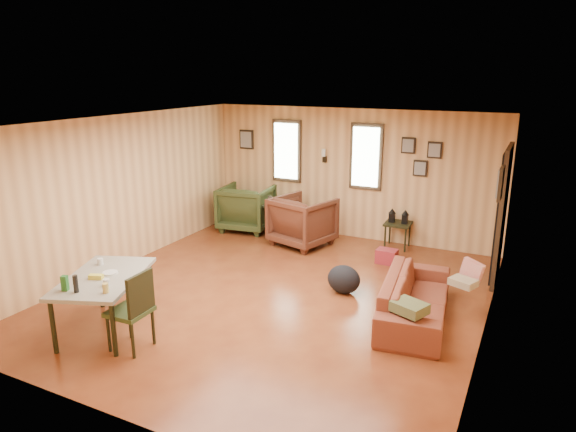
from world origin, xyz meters
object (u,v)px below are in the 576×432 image
recliner_green (247,206)px  end_table (266,212)px  recliner_brown (303,219)px  dining_table (103,281)px  side_table (398,222)px  sofa (416,291)px

recliner_green → end_table: (0.44, -0.02, -0.06)m
recliner_brown → dining_table: (-0.78, -3.95, 0.14)m
recliner_brown → side_table: size_ratio=1.38×
side_table → dining_table: bearing=-117.5°
recliner_brown → recliner_green: 1.42m
recliner_brown → side_table: 1.69m
side_table → sofa: bearing=-70.7°
sofa → end_table: size_ratio=2.54×
sofa → side_table: (-0.91, 2.59, 0.11)m
recliner_green → sofa: bearing=140.3°
sofa → dining_table: size_ratio=1.23×
recliner_green → end_table: 0.45m
recliner_brown → recliner_green: bearing=1.2°
recliner_brown → dining_table: bearing=94.2°
sofa → recliner_brown: 3.20m
sofa → recliner_brown: bearing=44.2°
recliner_brown → recliner_green: recliner_brown is taller
recliner_green → dining_table: 4.34m
sofa → recliner_green: (-3.87, 2.35, 0.11)m
sofa → side_table: bearing=12.4°
side_table → recliner_brown: bearing=-159.4°
recliner_green → end_table: recliner_green is taller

